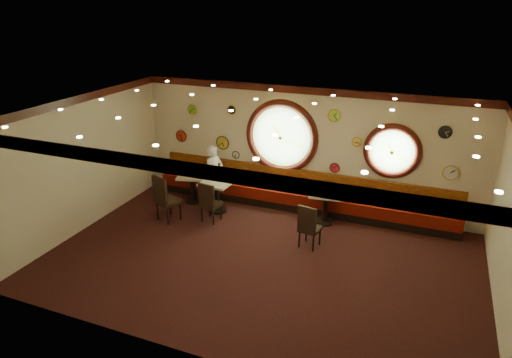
{
  "coord_description": "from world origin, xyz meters",
  "views": [
    {
      "loc": [
        3.04,
        -7.86,
        5.23
      ],
      "look_at": [
        -0.44,
        0.8,
        1.5
      ],
      "focal_mm": 32.0,
      "sensor_mm": 36.0,
      "label": 1
    }
  ],
  "objects_px": {
    "table_c": "(325,204)",
    "condiment_a_pepper": "(193,173)",
    "condiment_b_salt": "(218,178)",
    "condiment_c_salt": "(323,189)",
    "condiment_b_bottle": "(223,178)",
    "table_a": "(192,185)",
    "waiter": "(214,175)",
    "condiment_a_salt": "(191,172)",
    "condiment_b_pepper": "(218,180)",
    "chair_a": "(164,196)",
    "condiment_c_pepper": "(325,191)",
    "chair_c": "(309,224)",
    "condiment_c_bottle": "(333,189)",
    "table_b": "(217,193)",
    "condiment_a_bottle": "(195,171)",
    "chair_b": "(209,200)"
  },
  "relations": [
    {
      "from": "table_c",
      "to": "condiment_a_pepper",
      "type": "distance_m",
      "value": 3.64
    },
    {
      "from": "condiment_b_salt",
      "to": "condiment_a_pepper",
      "type": "height_order",
      "value": "condiment_b_salt"
    },
    {
      "from": "condiment_c_salt",
      "to": "condiment_b_bottle",
      "type": "distance_m",
      "value": 2.59
    },
    {
      "from": "table_a",
      "to": "waiter",
      "type": "xyz_separation_m",
      "value": [
        0.61,
        0.11,
        0.32
      ]
    },
    {
      "from": "condiment_b_salt",
      "to": "waiter",
      "type": "distance_m",
      "value": 0.39
    },
    {
      "from": "table_a",
      "to": "condiment_a_salt",
      "type": "height_order",
      "value": "condiment_a_salt"
    },
    {
      "from": "condiment_b_salt",
      "to": "condiment_b_pepper",
      "type": "xyz_separation_m",
      "value": [
        0.07,
        -0.12,
        -0.0
      ]
    },
    {
      "from": "chair_a",
      "to": "condiment_b_bottle",
      "type": "relative_size",
      "value": 4.97
    },
    {
      "from": "condiment_a_salt",
      "to": "condiment_a_pepper",
      "type": "xyz_separation_m",
      "value": [
        0.09,
        -0.06,
        0.0
      ]
    },
    {
      "from": "condiment_c_pepper",
      "to": "chair_c",
      "type": "bearing_deg",
      "value": -91.96
    },
    {
      "from": "condiment_a_pepper",
      "to": "chair_c",
      "type": "bearing_deg",
      "value": -18.8
    },
    {
      "from": "condiment_b_salt",
      "to": "condiment_c_bottle",
      "type": "xyz_separation_m",
      "value": [
        2.93,
        0.34,
        0.03
      ]
    },
    {
      "from": "condiment_a_pepper",
      "to": "condiment_c_pepper",
      "type": "relative_size",
      "value": 0.89
    },
    {
      "from": "condiment_b_bottle",
      "to": "chair_c",
      "type": "bearing_deg",
      "value": -22.38
    },
    {
      "from": "table_b",
      "to": "condiment_a_bottle",
      "type": "distance_m",
      "value": 0.96
    },
    {
      "from": "table_c",
      "to": "condiment_c_salt",
      "type": "xyz_separation_m",
      "value": [
        -0.08,
        0.05,
        0.36
      ]
    },
    {
      "from": "chair_a",
      "to": "chair_b",
      "type": "height_order",
      "value": "chair_a"
    },
    {
      "from": "condiment_c_salt",
      "to": "condiment_a_pepper",
      "type": "bearing_deg",
      "value": -177.16
    },
    {
      "from": "table_c",
      "to": "condiment_c_pepper",
      "type": "bearing_deg",
      "value": -98.09
    },
    {
      "from": "condiment_c_salt",
      "to": "condiment_c_bottle",
      "type": "relative_size",
      "value": 0.6
    },
    {
      "from": "condiment_b_pepper",
      "to": "waiter",
      "type": "distance_m",
      "value": 0.53
    },
    {
      "from": "condiment_c_salt",
      "to": "condiment_c_bottle",
      "type": "height_order",
      "value": "condiment_c_bottle"
    },
    {
      "from": "chair_c",
      "to": "condiment_c_bottle",
      "type": "distance_m",
      "value": 1.43
    },
    {
      "from": "table_a",
      "to": "condiment_b_salt",
      "type": "bearing_deg",
      "value": -11.81
    },
    {
      "from": "condiment_a_pepper",
      "to": "waiter",
      "type": "relative_size",
      "value": 0.06
    },
    {
      "from": "chair_a",
      "to": "condiment_a_pepper",
      "type": "relative_size",
      "value": 7.41
    },
    {
      "from": "chair_a",
      "to": "condiment_b_bottle",
      "type": "distance_m",
      "value": 1.57
    },
    {
      "from": "table_a",
      "to": "condiment_b_bottle",
      "type": "xyz_separation_m",
      "value": [
        1.0,
        -0.16,
        0.41
      ]
    },
    {
      "from": "condiment_b_pepper",
      "to": "condiment_b_salt",
      "type": "bearing_deg",
      "value": 120.88
    },
    {
      "from": "condiment_a_salt",
      "to": "chair_c",
      "type": "bearing_deg",
      "value": -19.26
    },
    {
      "from": "table_b",
      "to": "condiment_c_bottle",
      "type": "xyz_separation_m",
      "value": [
        2.91,
        0.44,
        0.39
      ]
    },
    {
      "from": "condiment_a_pepper",
      "to": "condiment_b_pepper",
      "type": "relative_size",
      "value": 1.02
    },
    {
      "from": "condiment_a_salt",
      "to": "condiment_a_bottle",
      "type": "height_order",
      "value": "condiment_a_bottle"
    },
    {
      "from": "chair_b",
      "to": "condiment_c_pepper",
      "type": "height_order",
      "value": "chair_b"
    },
    {
      "from": "table_b",
      "to": "waiter",
      "type": "xyz_separation_m",
      "value": [
        -0.28,
        0.4,
        0.3
      ]
    },
    {
      "from": "chair_a",
      "to": "condiment_a_pepper",
      "type": "xyz_separation_m",
      "value": [
        0.09,
        1.27,
        0.15
      ]
    },
    {
      "from": "condiment_c_salt",
      "to": "condiment_a_pepper",
      "type": "xyz_separation_m",
      "value": [
        -3.54,
        -0.18,
        -0.03
      ]
    },
    {
      "from": "chair_b",
      "to": "condiment_b_pepper",
      "type": "relative_size",
      "value": 6.53
    },
    {
      "from": "condiment_c_pepper",
      "to": "table_b",
      "type": "bearing_deg",
      "value": -172.72
    },
    {
      "from": "condiment_c_bottle",
      "to": "condiment_c_salt",
      "type": "bearing_deg",
      "value": 177.99
    },
    {
      "from": "condiment_a_pepper",
      "to": "condiment_c_bottle",
      "type": "height_order",
      "value": "condiment_c_bottle"
    },
    {
      "from": "condiment_c_bottle",
      "to": "condiment_b_salt",
      "type": "bearing_deg",
      "value": -173.48
    },
    {
      "from": "table_b",
      "to": "table_c",
      "type": "distance_m",
      "value": 2.79
    },
    {
      "from": "condiment_a_bottle",
      "to": "condiment_b_bottle",
      "type": "xyz_separation_m",
      "value": [
        0.94,
        -0.2,
        0.03
      ]
    },
    {
      "from": "chair_c",
      "to": "condiment_c_pepper",
      "type": "relative_size",
      "value": 5.66
    },
    {
      "from": "chair_a",
      "to": "condiment_c_pepper",
      "type": "distance_m",
      "value": 3.95
    },
    {
      "from": "condiment_c_salt",
      "to": "condiment_c_pepper",
      "type": "relative_size",
      "value": 0.93
    },
    {
      "from": "chair_b",
      "to": "condiment_b_salt",
      "type": "relative_size",
      "value": 6.33
    },
    {
      "from": "condiment_a_pepper",
      "to": "condiment_b_salt",
      "type": "bearing_deg",
      "value": -11.37
    },
    {
      "from": "chair_a",
      "to": "table_c",
      "type": "bearing_deg",
      "value": 41.05
    }
  ]
}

